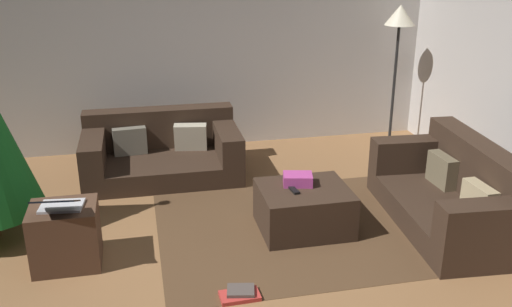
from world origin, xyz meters
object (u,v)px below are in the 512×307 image
object	(u,v)px
gift_box	(298,179)
couch_left	(162,151)
tv_remote	(294,190)
side_table	(66,236)
laptop	(59,204)
ottoman	(304,209)
corner_lamp	(399,26)
couch_right	(456,194)
book_stack	(240,294)

from	to	relation	value
gift_box	couch_left	bearing A→B (deg)	127.17
tv_remote	side_table	bearing A→B (deg)	176.71
gift_box	laptop	world-z (taller)	laptop
ottoman	corner_lamp	bearing A→B (deg)	48.89
couch_right	tv_remote	world-z (taller)	couch_right
laptop	couch_right	bearing A→B (deg)	0.75
ottoman	side_table	bearing A→B (deg)	-175.30
ottoman	tv_remote	size ratio (longest dim) A/B	4.94
book_stack	couch_right	bearing A→B (deg)	18.92
couch_left	tv_remote	bearing A→B (deg)	123.41
ottoman	gift_box	distance (m)	0.27
couch_left	corner_lamp	world-z (taller)	corner_lamp
tv_remote	corner_lamp	bearing A→B (deg)	40.45
side_table	laptop	distance (m)	0.31
tv_remote	gift_box	bearing A→B (deg)	54.13
tv_remote	side_table	world-z (taller)	side_table
couch_left	corner_lamp	bearing A→B (deg)	-171.46
couch_left	side_table	world-z (taller)	couch_left
ottoman	book_stack	distance (m)	1.20
tv_remote	side_table	size ratio (longest dim) A/B	0.31
gift_box	side_table	distance (m)	2.02
ottoman	book_stack	size ratio (longest dim) A/B	2.66
corner_lamp	tv_remote	bearing A→B (deg)	-132.32
couch_left	laptop	xyz separation A→B (m)	(-0.86, -1.82, 0.30)
ottoman	side_table	world-z (taller)	side_table
corner_lamp	couch_left	bearing A→B (deg)	-171.82
couch_right	tv_remote	bearing A→B (deg)	88.43
book_stack	side_table	bearing A→B (deg)	149.47
tv_remote	laptop	world-z (taller)	laptop
tv_remote	laptop	bearing A→B (deg)	178.47
book_stack	gift_box	bearing A→B (deg)	54.62
gift_box	corner_lamp	world-z (taller)	corner_lamp
couch_right	gift_box	world-z (taller)	couch_right
corner_lamp	side_table	bearing A→B (deg)	-150.04
book_stack	laptop	bearing A→B (deg)	151.65
laptop	side_table	bearing A→B (deg)	83.59
book_stack	corner_lamp	world-z (taller)	corner_lamp
couch_right	book_stack	distance (m)	2.28
couch_right	side_table	xyz separation A→B (m)	(-3.41, 0.02, -0.04)
gift_box	tv_remote	xyz separation A→B (m)	(-0.07, -0.13, -0.04)
gift_box	laptop	xyz separation A→B (m)	(-2.00, -0.33, 0.11)
couch_right	laptop	size ratio (longest dim) A/B	4.36
side_table	corner_lamp	distance (m)	4.54
couch_right	tv_remote	distance (m)	1.51
laptop	corner_lamp	distance (m)	4.50
couch_left	laptop	distance (m)	2.04
couch_right	couch_left	bearing A→B (deg)	59.24
couch_left	book_stack	distance (m)	2.55
gift_box	book_stack	world-z (taller)	gift_box
side_table	laptop	world-z (taller)	laptop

